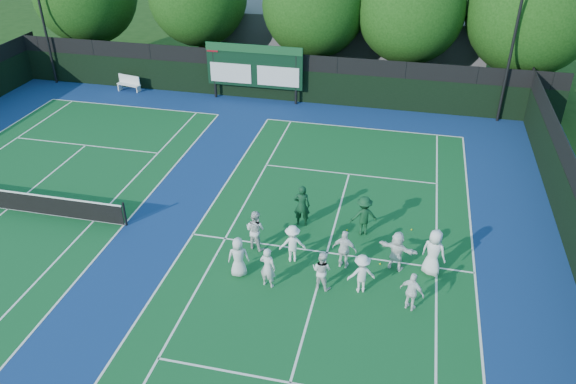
% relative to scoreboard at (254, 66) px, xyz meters
% --- Properties ---
extents(ground, '(120.00, 120.00, 0.00)m').
position_rel_scoreboard_xyz_m(ground, '(7.01, -15.59, -2.19)').
color(ground, '#16340E').
rests_on(ground, ground).
extents(court_apron, '(34.00, 32.00, 0.01)m').
position_rel_scoreboard_xyz_m(court_apron, '(1.01, -14.59, -2.19)').
color(court_apron, navy).
rests_on(court_apron, ground).
extents(near_court, '(11.05, 23.85, 0.01)m').
position_rel_scoreboard_xyz_m(near_court, '(7.01, -14.59, -2.18)').
color(near_court, '#105024').
rests_on(near_court, ground).
extents(left_court, '(11.05, 23.85, 0.01)m').
position_rel_scoreboard_xyz_m(left_court, '(-6.99, -14.59, -2.18)').
color(left_court, '#105024').
rests_on(left_court, ground).
extents(back_fence, '(34.00, 0.08, 3.00)m').
position_rel_scoreboard_xyz_m(back_fence, '(1.01, 0.41, -0.83)').
color(back_fence, black).
rests_on(back_fence, ground).
extents(scoreboard, '(6.00, 0.21, 3.55)m').
position_rel_scoreboard_xyz_m(scoreboard, '(0.00, 0.00, 0.00)').
color(scoreboard, black).
rests_on(scoreboard, ground).
extents(clubhouse, '(18.00, 6.00, 4.00)m').
position_rel_scoreboard_xyz_m(clubhouse, '(5.01, 8.41, -0.19)').
color(clubhouse, '#58595D').
rests_on(clubhouse, ground).
extents(light_pole_right, '(1.20, 0.30, 10.12)m').
position_rel_scoreboard_xyz_m(light_pole_right, '(14.51, 0.11, 4.11)').
color(light_pole_right, black).
rests_on(light_pole_right, ground).
extents(tennis_net, '(11.30, 0.10, 1.10)m').
position_rel_scoreboard_xyz_m(tennis_net, '(-6.99, -14.59, -1.70)').
color(tennis_net, black).
rests_on(tennis_net, ground).
extents(bench, '(1.68, 0.77, 1.03)m').
position_rel_scoreboard_xyz_m(bench, '(-8.42, -0.21, -1.64)').
color(bench, silver).
rests_on(bench, ground).
extents(tree_c, '(6.56, 6.56, 8.39)m').
position_rel_scoreboard_xyz_m(tree_c, '(3.06, 3.99, 2.74)').
color(tree_c, black).
rests_on(tree_c, ground).
extents(tree_d, '(6.52, 6.52, 8.37)m').
position_rel_scoreboard_xyz_m(tree_d, '(9.06, 3.99, 2.75)').
color(tree_d, black).
rests_on(tree_d, ground).
extents(tree_e, '(7.47, 7.47, 9.09)m').
position_rel_scoreboard_xyz_m(tree_e, '(15.94, 3.99, 2.97)').
color(tree_e, black).
rests_on(tree_e, ground).
extents(tennis_ball_0, '(0.07, 0.07, 0.07)m').
position_rel_scoreboard_xyz_m(tennis_ball_0, '(4.96, -16.38, -2.16)').
color(tennis_ball_0, '#C8CB17').
rests_on(tennis_ball_0, ground).
extents(tennis_ball_1, '(0.07, 0.07, 0.07)m').
position_rel_scoreboard_xyz_m(tennis_ball_1, '(10.13, -12.31, -2.16)').
color(tennis_ball_1, '#C8CB17').
rests_on(tennis_ball_1, ground).
extents(tennis_ball_4, '(0.07, 0.07, 0.07)m').
position_rel_scoreboard_xyz_m(tennis_ball_4, '(7.56, -12.94, -2.16)').
color(tennis_ball_4, '#C8CB17').
rests_on(tennis_ball_4, ground).
extents(tennis_ball_5, '(0.07, 0.07, 0.07)m').
position_rel_scoreboard_xyz_m(tennis_ball_5, '(9.07, -14.85, -2.16)').
color(tennis_ball_5, '#C8CB17').
rests_on(tennis_ball_5, ground).
extents(player_front_0, '(0.88, 0.69, 1.58)m').
position_rel_scoreboard_xyz_m(player_front_0, '(4.11, -16.58, -1.40)').
color(player_front_0, silver).
rests_on(player_front_0, ground).
extents(player_front_1, '(0.66, 0.50, 1.62)m').
position_rel_scoreboard_xyz_m(player_front_1, '(5.29, -16.95, -1.38)').
color(player_front_1, silver).
rests_on(player_front_1, ground).
extents(player_front_2, '(0.86, 0.76, 1.49)m').
position_rel_scoreboard_xyz_m(player_front_2, '(7.14, -16.59, -1.45)').
color(player_front_2, white).
rests_on(player_front_2, ground).
extents(player_front_3, '(1.10, 0.85, 1.51)m').
position_rel_scoreboard_xyz_m(player_front_3, '(8.52, -16.49, -1.44)').
color(player_front_3, white).
rests_on(player_front_3, ground).
extents(player_front_4, '(0.94, 0.69, 1.48)m').
position_rel_scoreboard_xyz_m(player_front_4, '(10.25, -17.04, -1.45)').
color(player_front_4, white).
rests_on(player_front_4, ground).
extents(player_back_0, '(0.96, 0.84, 1.66)m').
position_rel_scoreboard_xyz_m(player_back_0, '(4.25, -14.86, -1.36)').
color(player_back_0, silver).
rests_on(player_back_0, ground).
extents(player_back_1, '(1.11, 0.82, 1.53)m').
position_rel_scoreboard_xyz_m(player_back_1, '(5.82, -15.33, -1.42)').
color(player_back_1, white).
rests_on(player_back_1, ground).
extents(player_back_2, '(0.97, 0.51, 1.57)m').
position_rel_scoreboard_xyz_m(player_back_2, '(7.75, -15.27, -1.40)').
color(player_back_2, white).
rests_on(player_back_2, ground).
extents(player_back_3, '(1.55, 0.86, 1.59)m').
position_rel_scoreboard_xyz_m(player_back_3, '(9.62, -14.95, -1.40)').
color(player_back_3, white).
rests_on(player_back_3, ground).
extents(player_back_4, '(1.07, 0.92, 1.85)m').
position_rel_scoreboard_xyz_m(player_back_4, '(10.91, -14.93, -1.26)').
color(player_back_4, white).
rests_on(player_back_4, ground).
extents(coach_left, '(0.71, 0.50, 1.84)m').
position_rel_scoreboard_xyz_m(coach_left, '(5.66, -12.90, -1.27)').
color(coach_left, '#0E341D').
rests_on(coach_left, ground).
extents(coach_right, '(1.26, 0.98, 1.71)m').
position_rel_scoreboard_xyz_m(coach_right, '(8.20, -12.99, -1.34)').
color(coach_right, '#103D20').
rests_on(coach_right, ground).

